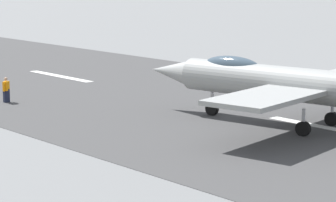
% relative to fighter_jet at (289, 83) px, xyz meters
% --- Properties ---
extents(ground_plane, '(400.00, 400.00, 0.00)m').
position_rel_fighter_jet_xyz_m(ground_plane, '(-1.53, -1.23, -2.38)').
color(ground_plane, slate).
extents(runway_strip, '(240.00, 26.00, 0.02)m').
position_rel_fighter_jet_xyz_m(runway_strip, '(-1.55, -1.23, -2.37)').
color(runway_strip, '#414141').
rests_on(runway_strip, ground).
extents(fighter_jet, '(17.75, 14.78, 5.58)m').
position_rel_fighter_jet_xyz_m(fighter_jet, '(0.00, 0.00, 0.00)').
color(fighter_jet, '#969897').
rests_on(fighter_jet, ground).
extents(crew_person, '(0.48, 0.59, 1.61)m').
position_rel_fighter_jet_xyz_m(crew_person, '(16.43, 7.72, -1.58)').
color(crew_person, '#1E2338').
rests_on(crew_person, ground).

